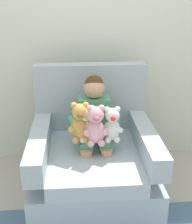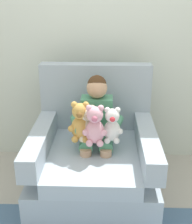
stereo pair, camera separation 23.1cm
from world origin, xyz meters
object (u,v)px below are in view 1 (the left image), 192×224
at_px(seated_child, 95,121).
at_px(plush_pink, 96,126).
at_px(armchair, 93,160).
at_px(plush_honey, 80,123).
at_px(plush_cream, 87,124).
at_px(plush_white, 112,125).

distance_m(seated_child, plush_pink, 0.21).
xyz_separation_m(armchair, plush_pink, (0.01, -0.16, 0.39)).
distance_m(plush_pink, plush_honey, 0.13).
height_order(plush_cream, plush_white, plush_cream).
bearing_deg(plush_honey, plush_white, -0.21).
relative_size(plush_cream, plush_white, 1.04).
bearing_deg(seated_child, plush_white, -54.81).
bearing_deg(plush_cream, seated_child, 45.62).
bearing_deg(plush_pink, plush_honey, 146.54).
distance_m(plush_cream, plush_pink, 0.09).
distance_m(plush_honey, plush_white, 0.25).
bearing_deg(plush_white, seated_child, 106.75).
bearing_deg(armchair, plush_honey, -135.94).
relative_size(armchair, plush_cream, 3.59).
xyz_separation_m(plush_pink, plush_honey, (-0.12, 0.06, 0.00)).
xyz_separation_m(plush_honey, plush_white, (0.25, -0.01, -0.02)).
bearing_deg(plush_pink, plush_cream, 128.47).
bearing_deg(armchair, seated_child, 63.45).
height_order(seated_child, plush_pink, seated_child).
bearing_deg(armchair, plush_cream, -116.55).
xyz_separation_m(plush_cream, plush_honey, (-0.05, -0.00, 0.01)).
distance_m(armchair, plush_pink, 0.42).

